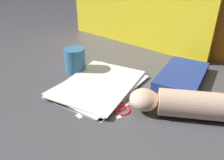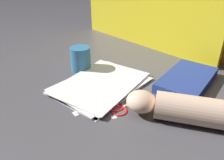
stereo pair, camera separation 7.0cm
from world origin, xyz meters
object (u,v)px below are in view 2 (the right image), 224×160
paper_stack (101,84)px  mug (81,59)px  hand_forearm (186,108)px  scissors (124,106)px  book_closed (187,80)px

paper_stack → mug: size_ratio=3.48×
hand_forearm → mug: mug is taller
scissors → hand_forearm: hand_forearm is taller
paper_stack → scissors: 0.16m
book_closed → mug: bearing=-158.1°
scissors → paper_stack: bearing=159.3°
paper_stack → book_closed: book_closed is taller
book_closed → scissors: bearing=-110.7°
scissors → mug: bearing=160.5°
hand_forearm → mug: bearing=173.9°
book_closed → hand_forearm: size_ratio=0.82×
book_closed → hand_forearm: (0.07, -0.21, 0.02)m
scissors → hand_forearm: size_ratio=0.53×
book_closed → hand_forearm: bearing=-70.6°
paper_stack → hand_forearm: (0.32, -0.00, 0.03)m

